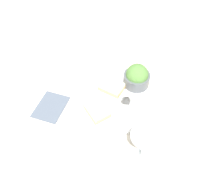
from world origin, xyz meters
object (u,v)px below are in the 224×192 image
Objects in this scene: cheese_toast_near at (98,111)px; cheese_toast_far at (112,87)px; wine_glass at (144,144)px; napkin at (51,107)px; salad_bowl at (137,77)px; sauce_ramekin at (126,103)px.

cheese_toast_far is (0.04, -0.13, 0.00)m from cheese_toast_near.
cheese_toast_far is 0.68× the size of wine_glass.
napkin is (0.17, 0.10, -0.02)m from cheese_toast_near.
salad_bowl is 1.94× the size of sauce_ramekin.
cheese_toast_far is at bearing 57.96° from salad_bowl.
cheese_toast_far is (0.10, -0.03, -0.00)m from sauce_ramekin.
wine_glass reaches higher than cheese_toast_near.
sauce_ramekin is 0.12m from cheese_toast_near.
wine_glass reaches higher than napkin.
salad_bowl reaches higher than napkin.
wine_glass is (-0.24, 0.03, 0.09)m from cheese_toast_near.
sauce_ramekin is 0.11m from cheese_toast_far.
cheese_toast_far is 0.63× the size of napkin.
wine_glass is (-0.28, 0.16, 0.09)m from cheese_toast_far.
cheese_toast_far is at bearing -16.98° from sauce_ramekin.
napkin is at bearing 9.66° from wine_glass.
sauce_ramekin is 0.36× the size of wine_glass.
cheese_toast_near is 0.20m from napkin.
cheese_toast_near is at bearing 59.00° from sauce_ramekin.
salad_bowl is at bearing -94.36° from cheese_toast_near.
salad_bowl is 0.13m from sauce_ramekin.
cheese_toast_far is at bearing -119.10° from napkin.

